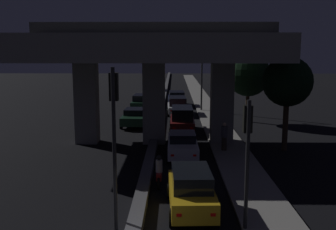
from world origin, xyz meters
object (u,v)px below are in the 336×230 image
object	(u,v)px
car_dark_green_lead_oncoming	(135,117)
car_white_second	(182,144)
car_dark_green_second_oncoming	(141,102)
car_white_fourth_oncoming	(153,86)
car_white_fourth	(177,105)
car_dark_blue_fifth	(177,98)
motorcycle_red_filtering_near	(159,173)
street_lamp	(199,62)
car_taxi_yellow_lead	(191,190)
traffic_light_left_of_median	(114,122)
traffic_light_right_of_median	(247,142)
car_taxi_yellow_third_oncoming	(150,95)
pedestrian_on_sidewalk	(224,137)
car_dark_red_third	(182,119)

from	to	relation	value
car_dark_green_lead_oncoming	car_white_second	bearing A→B (deg)	23.60
car_dark_green_second_oncoming	car_white_fourth_oncoming	xyz separation A→B (m)	(0.24, 18.59, 0.08)
car_white_fourth	car_dark_blue_fifth	world-z (taller)	car_white_fourth
car_white_second	motorcycle_red_filtering_near	xyz separation A→B (m)	(-1.21, -5.33, -0.10)
street_lamp	car_taxi_yellow_lead	world-z (taller)	street_lamp
car_taxi_yellow_lead	car_dark_green_lead_oncoming	bearing A→B (deg)	10.22
car_dark_green_second_oncoming	car_white_fourth_oncoming	distance (m)	18.59
traffic_light_left_of_median	traffic_light_right_of_median	distance (m)	4.62
car_taxi_yellow_third_oncoming	pedestrian_on_sidewalk	xyz separation A→B (m)	(6.24, -25.50, 0.30)
street_lamp	pedestrian_on_sidewalk	size ratio (longest dim) A/B	5.05
street_lamp	car_white_second	size ratio (longest dim) A/B	1.88
traffic_light_left_of_median	car_dark_red_third	size ratio (longest dim) A/B	1.27
car_taxi_yellow_lead	car_white_fourth	xyz separation A→B (m)	(-0.35, 24.16, 0.04)
car_taxi_yellow_lead	car_taxi_yellow_third_oncoming	size ratio (longest dim) A/B	0.93
car_dark_green_lead_oncoming	motorcycle_red_filtering_near	world-z (taller)	motorcycle_red_filtering_near
car_white_second	car_white_fourth_oncoming	world-z (taller)	car_white_fourth_oncoming
traffic_light_left_of_median	car_dark_blue_fifth	bearing A→B (deg)	85.81
car_dark_green_second_oncoming	car_white_fourth_oncoming	bearing A→B (deg)	-178.05
car_dark_green_lead_oncoming	motorcycle_red_filtering_near	xyz separation A→B (m)	(2.65, -15.03, -0.12)
car_white_second	car_dark_blue_fifth	distance (m)	22.03
car_dark_green_lead_oncoming	car_white_fourth_oncoming	size ratio (longest dim) A/B	0.93
street_lamp	car_taxi_yellow_lead	size ratio (longest dim) A/B	2.13
car_dark_green_second_oncoming	car_white_second	bearing A→B (deg)	15.10
traffic_light_right_of_median	pedestrian_on_sidewalk	distance (m)	11.14
car_taxi_yellow_lead	car_dark_green_second_oncoming	xyz separation A→B (m)	(-4.18, 26.58, 0.00)
car_dark_blue_fifth	pedestrian_on_sidewalk	distance (m)	21.29
traffic_light_right_of_median	car_taxi_yellow_third_oncoming	size ratio (longest dim) A/B	1.04
car_white_second	car_dark_green_second_oncoming	xyz separation A→B (m)	(-4.01, 18.23, 0.16)
traffic_light_right_of_median	car_taxi_yellow_lead	size ratio (longest dim) A/B	1.12
traffic_light_left_of_median	car_dark_green_second_oncoming	size ratio (longest dim) A/B	1.25
car_taxi_yellow_lead	car_taxi_yellow_third_oncoming	distance (m)	34.98
traffic_light_right_of_median	motorcycle_red_filtering_near	world-z (taller)	traffic_light_right_of_median
traffic_light_left_of_median	car_taxi_yellow_lead	distance (m)	4.38
car_taxi_yellow_third_oncoming	pedestrian_on_sidewalk	bearing A→B (deg)	14.92
car_dark_blue_fifth	motorcycle_red_filtering_near	bearing A→B (deg)	175.98
car_white_fourth	car_white_fourth_oncoming	distance (m)	21.31
car_dark_red_third	car_taxi_yellow_third_oncoming	distance (m)	19.52
street_lamp	car_white_fourth_oncoming	size ratio (longest dim) A/B	1.85
pedestrian_on_sidewalk	car_white_fourth_oncoming	bearing A→B (deg)	100.13
street_lamp	motorcycle_red_filtering_near	xyz separation A→B (m)	(-3.32, -23.35, -4.57)
car_dark_blue_fifth	car_taxi_yellow_third_oncoming	size ratio (longest dim) A/B	1.05
car_white_fourth	car_dark_green_second_oncoming	xyz separation A→B (m)	(-3.83, 2.42, -0.04)
car_white_second	traffic_light_right_of_median	bearing A→B (deg)	-168.96
car_taxi_yellow_lead	car_white_second	xyz separation A→B (m)	(-0.17, 8.35, -0.16)
traffic_light_right_of_median	motorcycle_red_filtering_near	size ratio (longest dim) A/B	2.74
car_white_fourth_oncoming	motorcycle_red_filtering_near	distance (m)	42.22
motorcycle_red_filtering_near	car_dark_blue_fifth	bearing A→B (deg)	-1.37
motorcycle_red_filtering_near	car_dark_green_second_oncoming	bearing A→B (deg)	7.50
car_white_second	car_white_fourth_oncoming	xyz separation A→B (m)	(-3.77, 36.81, 0.24)
car_dark_green_second_oncoming	motorcycle_red_filtering_near	bearing A→B (deg)	9.47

